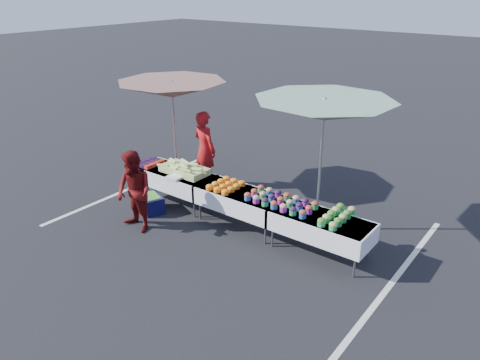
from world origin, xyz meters
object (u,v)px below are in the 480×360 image
Objects in this scene: umbrella_right at (324,111)px; storage_bin at (151,203)px; table_right at (321,226)px; table_left at (175,178)px; vendor at (205,149)px; customer at (134,192)px; table_center at (240,199)px; umbrella_left at (172,90)px.

storage_bin is (-3.21, -1.45, -2.23)m from umbrella_right.
umbrella_right reaches higher than table_right.
table_left is 1.16m from vendor.
customer is at bearing -79.25° from table_left.
table_center is 2.05m from storage_bin.
table_right is (1.80, 0.00, 0.00)m from table_center.
umbrella_left is at bearing 135.13° from storage_bin.
umbrella_left is (-0.96, 2.12, 1.49)m from customer.
vendor is 0.56× the size of umbrella_right.
table_center is 1.14× the size of customer.
umbrella_left reaches higher than table_left.
vendor reaches higher than storage_bin.
table_center is at bearing -16.70° from umbrella_left.
vendor is (-0.08, 1.10, 0.34)m from table_left.
umbrella_left is at bearing 170.10° from table_right.
umbrella_left reaches higher than storage_bin.
vendor is at bearing 111.34° from storage_bin.
storage_bin is (-3.70, -0.65, -0.39)m from table_right.
umbrella_right is 4.92× the size of storage_bin.
storage_bin is (-0.36, 0.72, -0.63)m from customer.
table_center is 2.39m from umbrella_right.
vendor is 1.56m from umbrella_left.
umbrella_left is at bearing -179.25° from umbrella_right.
umbrella_right reaches higher than storage_bin.
vendor is 1.90m from storage_bin.
table_right is 3.62m from customer.
vendor reaches higher than table_center.
table_right is at bearing -58.21° from umbrella_right.
table_center is at bearing -148.48° from umbrella_right.
table_right is 3.78m from storage_bin.
vendor is at bearing 94.23° from table_left.
umbrella_left reaches higher than table_center.
umbrella_right is at bearing 0.75° from umbrella_left.
storage_bin is at bearing -155.68° from umbrella_right.
table_center is 1.00× the size of table_right.
vendor is at bearing 163.34° from table_right.
table_left is at bearing -165.55° from umbrella_right.
table_left is 2.01m from umbrella_left.
table_center is at bearing 40.92° from storage_bin.
umbrella_left is (-0.70, 0.75, 1.73)m from table_left.
table_left is 3.70m from umbrella_right.
umbrella_left is 2.61m from storage_bin.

